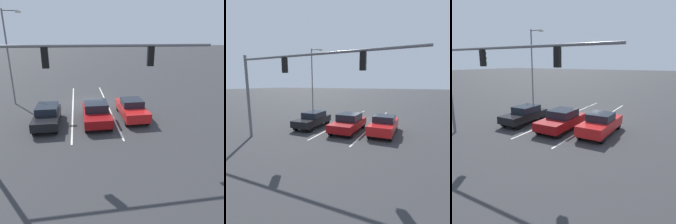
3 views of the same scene
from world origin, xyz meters
TOP-DOWN VIEW (x-y plane):
  - ground_plane at (0.00, 0.00)m, footprint 240.00×240.00m
  - lane_stripe_left_divider at (-1.62, 1.54)m, footprint 0.12×15.08m
  - lane_stripe_center_divider at (1.62, 1.54)m, footprint 0.12×15.08m
  - car_black_rightlane_front at (3.37, 5.58)m, footprint 1.71×4.32m
  - car_red_leftlane_front at (-3.08, 5.01)m, footprint 1.82×4.60m
  - car_maroon_midlane_front at (-0.20, 5.58)m, footprint 1.94×4.51m
  - traffic_signal_gantry at (2.28, 10.07)m, footprint 12.11×0.37m
  - street_lamp_right_shoulder at (6.92, -0.26)m, footprint 1.60×0.24m

SIDE VIEW (x-z plane):
  - ground_plane at x=0.00m, z-range 0.00..0.00m
  - lane_stripe_left_divider at x=-1.62m, z-range 0.00..0.01m
  - lane_stripe_center_divider at x=1.62m, z-range 0.00..0.01m
  - car_red_leftlane_front at x=-3.08m, z-range 0.00..1.51m
  - car_black_rightlane_front at x=3.37m, z-range 0.04..1.48m
  - car_maroon_midlane_front at x=-0.20m, z-range 0.02..1.54m
  - traffic_signal_gantry at x=2.28m, z-range 1.58..7.65m
  - street_lamp_right_shoulder at x=6.92m, z-range 0.57..8.95m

